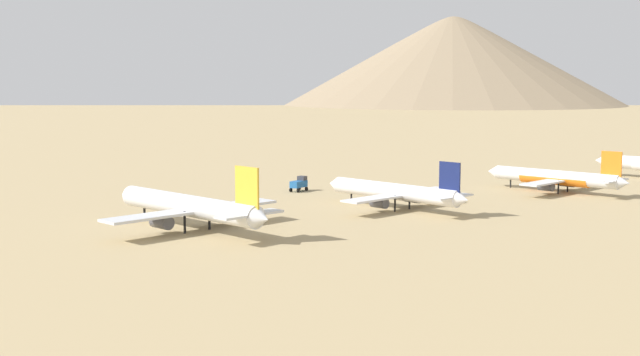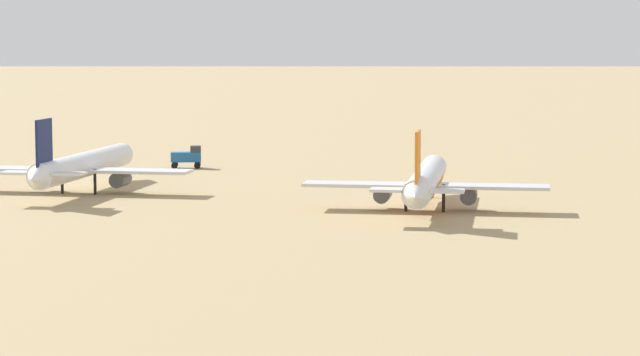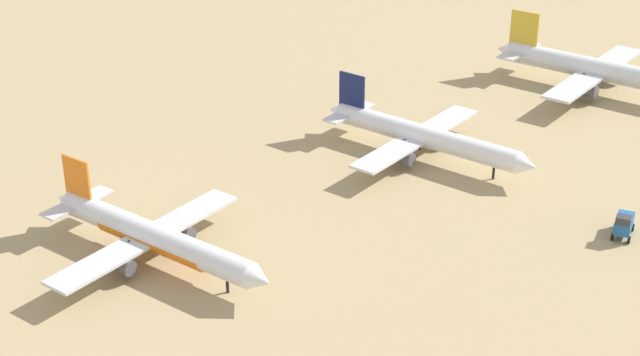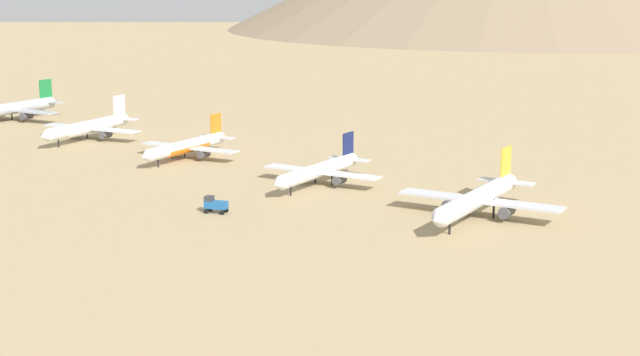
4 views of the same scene
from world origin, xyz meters
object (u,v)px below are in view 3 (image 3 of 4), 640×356
object	(u,v)px
parked_jet_2	(153,237)
service_truck	(624,223)
parked_jet_4	(601,71)
parked_jet_3	(423,136)

from	to	relation	value
parked_jet_2	service_truck	distance (m)	66.74
parked_jet_4	service_truck	size ratio (longest dim) A/B	8.28
parked_jet_2	service_truck	bearing A→B (deg)	51.74
parked_jet_3	parked_jet_4	distance (m)	49.40
parked_jet_3	service_truck	size ratio (longest dim) A/B	7.17
parked_jet_2	parked_jet_4	bearing A→B (deg)	85.51
parked_jet_2	parked_jet_3	distance (m)	52.66
parked_jet_2	parked_jet_4	xyz separation A→B (m)	(7.98, 101.74, 0.73)
service_truck	parked_jet_3	bearing A→B (deg)	179.76
parked_jet_4	parked_jet_2	bearing A→B (deg)	-94.49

